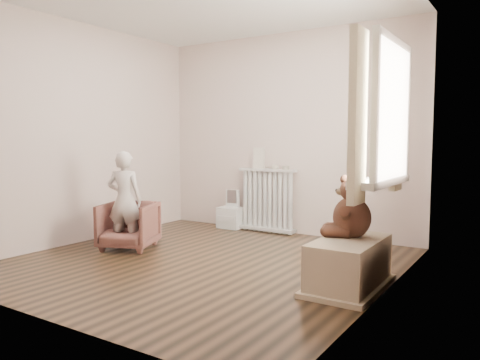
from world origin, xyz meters
The scene contains 19 objects.
floor centered at (0.00, 0.00, 0.00)m, with size 3.60×3.60×0.01m, color black.
back_wall centered at (0.00, 1.80, 1.30)m, with size 3.60×0.02×2.60m, color beige.
front_wall centered at (0.00, -1.80, 1.30)m, with size 3.60×0.02×2.60m, color beige.
left_wall centered at (-1.80, 0.00, 1.30)m, with size 0.02×3.60×2.60m, color beige.
right_wall centered at (1.80, 0.00, 1.30)m, with size 0.02×3.60×2.60m, color beige.
window centered at (1.76, 0.30, 1.45)m, with size 0.03×0.90×1.10m, color white.
window_sill centered at (1.67, 0.30, 0.87)m, with size 0.22×1.10×0.06m, color silver.
curtain_left centered at (1.65, -0.27, 1.39)m, with size 0.06×0.26×1.30m, color beige.
curtain_right centered at (1.65, 0.87, 1.39)m, with size 0.06×0.26×1.30m, color beige.
radiator centered at (-0.21, 1.68, 0.39)m, with size 0.80×0.15×0.84m, color silver.
paper_doll centered at (-0.34, 1.68, 0.98)m, with size 0.17×0.01×0.28m, color beige.
tin_a centered at (-0.09, 1.68, 0.87)m, with size 0.09×0.09×0.05m, color #A59E8C.
tin_b centered at (0.06, 1.68, 0.86)m, with size 0.08×0.08×0.05m, color #A59E8C.
toy_vanity centered at (-0.77, 1.65, 0.28)m, with size 0.34×0.24×0.53m, color silver.
armchair centered at (-1.05, 0.00, 0.26)m, with size 0.56×0.58×0.53m, color brown.
child centered at (-1.05, -0.05, 0.56)m, with size 0.39×0.26×1.08m, color beige.
toy_bench centered at (1.52, -0.02, 0.20)m, with size 0.46×0.87×0.41m, color #C1AE8D.
teddy_bear centered at (1.49, 0.10, 0.67)m, with size 0.42×0.32×0.51m, color #331B12, non-canonical shape.
plush_cat centered at (1.66, 0.69, 1.00)m, with size 0.16×0.27×0.23m, color slate, non-canonical shape.
Camera 1 is at (2.80, -3.68, 1.22)m, focal length 35.00 mm.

